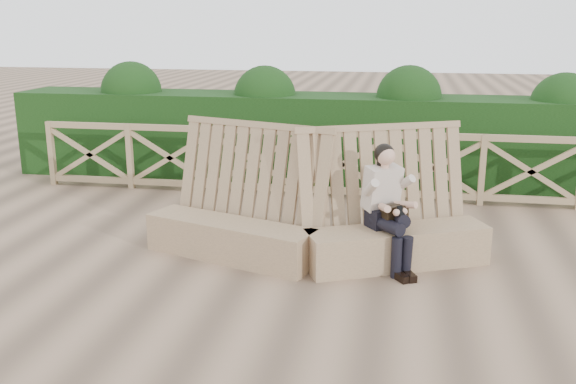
# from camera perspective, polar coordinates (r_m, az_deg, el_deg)

# --- Properties ---
(ground) EXTENTS (60.00, 60.00, 0.00)m
(ground) POSITION_cam_1_polar(r_m,az_deg,el_deg) (7.04, 1.83, -8.05)
(ground) COLOR brown
(ground) RESTS_ON ground
(bench) EXTENTS (4.11, 1.57, 1.59)m
(bench) POSITION_cam_1_polar(r_m,az_deg,el_deg) (7.57, 2.23, -3.14)
(bench) COLOR #7E6248
(bench) RESTS_ON ground
(woman) EXTENTS (0.70, 0.88, 1.42)m
(woman) POSITION_cam_1_polar(r_m,az_deg,el_deg) (7.34, 8.85, -0.95)
(woman) COLOR black
(woman) RESTS_ON ground
(guardrail) EXTENTS (10.10, 0.09, 1.10)m
(guardrail) POSITION_cam_1_polar(r_m,az_deg,el_deg) (10.19, 4.79, 2.47)
(guardrail) COLOR #88724F
(guardrail) RESTS_ON ground
(hedge) EXTENTS (12.00, 1.20, 1.50)m
(hedge) POSITION_cam_1_polar(r_m,az_deg,el_deg) (11.32, 5.42, 4.74)
(hedge) COLOR black
(hedge) RESTS_ON ground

